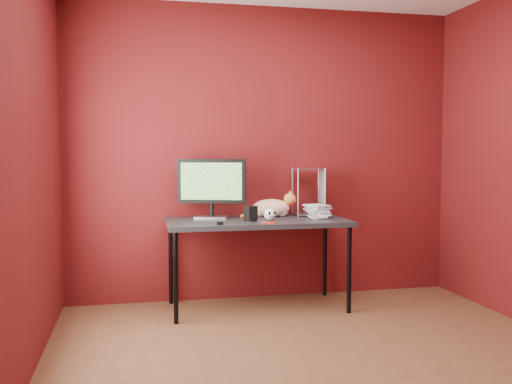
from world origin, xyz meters
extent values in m
cube|color=#53321C|center=(0.00, 0.00, 0.00)|extent=(3.50, 3.50, 0.01)
cube|color=#510F10|center=(0.00, 1.75, 1.30)|extent=(3.50, 0.02, 2.60)
cube|color=#510F10|center=(-1.75, 0.00, 1.30)|extent=(0.02, 3.50, 2.60)
cube|color=black|center=(-0.15, 1.37, 0.73)|extent=(1.50, 0.70, 0.04)
cylinder|color=black|center=(-0.85, 1.07, 0.35)|extent=(0.04, 0.04, 0.71)
cylinder|color=black|center=(0.55, 1.07, 0.35)|extent=(0.04, 0.04, 0.71)
cylinder|color=black|center=(-0.85, 1.67, 0.35)|extent=(0.04, 0.04, 0.71)
cylinder|color=black|center=(0.55, 1.67, 0.35)|extent=(0.04, 0.04, 0.71)
cube|color=#A7A7AB|center=(-0.51, 1.53, 0.76)|extent=(0.32, 0.26, 0.02)
cylinder|color=black|center=(-0.51, 1.53, 0.83)|extent=(0.04, 0.04, 0.11)
cube|color=black|center=(-0.51, 1.53, 1.07)|extent=(0.56, 0.22, 0.37)
cube|color=#1C4E14|center=(-0.51, 1.53, 1.07)|extent=(0.50, 0.17, 0.31)
ellipsoid|color=orange|center=(0.01, 1.56, 0.83)|extent=(0.35, 0.23, 0.15)
ellipsoid|color=orange|center=(-0.08, 1.58, 0.81)|extent=(0.18, 0.17, 0.12)
sphere|color=white|center=(0.11, 1.55, 0.80)|extent=(0.11, 0.11, 0.11)
sphere|color=orange|center=(0.18, 1.54, 0.90)|extent=(0.11, 0.11, 0.11)
cone|color=orange|center=(0.18, 1.51, 0.96)|extent=(0.03, 0.03, 0.04)
cone|color=orange|center=(0.18, 1.56, 0.96)|extent=(0.03, 0.03, 0.04)
cylinder|color=#AC190B|center=(0.16, 1.54, 0.86)|extent=(0.08, 0.08, 0.01)
cylinder|color=orange|center=(-0.17, 1.55, 0.76)|extent=(0.17, 0.07, 0.03)
ellipsoid|color=white|center=(-0.06, 1.28, 0.80)|extent=(0.10, 0.10, 0.10)
ellipsoid|color=black|center=(-0.08, 1.24, 0.81)|extent=(0.03, 0.01, 0.03)
ellipsoid|color=black|center=(-0.04, 1.24, 0.81)|extent=(0.03, 0.01, 0.03)
cube|color=black|center=(-0.06, 1.24, 0.79)|extent=(0.06, 0.02, 0.01)
cylinder|color=black|center=(-0.22, 1.29, 0.76)|extent=(0.11, 0.11, 0.02)
cube|color=black|center=(-0.22, 1.29, 0.82)|extent=(0.11, 0.11, 0.11)
imported|color=beige|center=(0.31, 1.40, 0.85)|extent=(0.18, 0.23, 0.21)
imported|color=beige|center=(0.31, 1.40, 1.06)|extent=(0.16, 0.21, 0.21)
imported|color=beige|center=(0.31, 1.40, 1.27)|extent=(0.17, 0.22, 0.21)
imported|color=beige|center=(0.31, 1.40, 1.47)|extent=(0.18, 0.23, 0.21)
imported|color=beige|center=(0.31, 1.40, 1.68)|extent=(0.20, 0.24, 0.21)
imported|color=beige|center=(0.31, 1.40, 1.89)|extent=(0.22, 0.25, 0.21)
cylinder|color=#A7A7AB|center=(0.24, 1.49, 0.96)|extent=(0.01, 0.01, 0.42)
cylinder|color=#A7A7AB|center=(0.49, 1.49, 0.96)|extent=(0.01, 0.01, 0.42)
cylinder|color=#A7A7AB|center=(0.24, 1.69, 0.96)|extent=(0.01, 0.01, 0.42)
cylinder|color=#A7A7AB|center=(0.49, 1.69, 0.96)|extent=(0.01, 0.01, 0.42)
cube|color=#A7A7AB|center=(0.37, 1.59, 0.76)|extent=(0.25, 0.21, 0.01)
cube|color=#A7A7AB|center=(0.37, 1.59, 1.16)|extent=(0.25, 0.21, 0.01)
cube|color=#B11C0D|center=(-0.11, 1.08, 0.76)|extent=(0.08, 0.05, 0.02)
cube|color=black|center=(-0.50, 1.10, 0.76)|extent=(0.06, 0.04, 0.02)
cylinder|color=#A7A7AB|center=(-0.12, 1.20, 0.75)|extent=(0.04, 0.04, 0.00)
camera|label=1|loc=(-1.15, -3.24, 1.31)|focal=40.00mm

